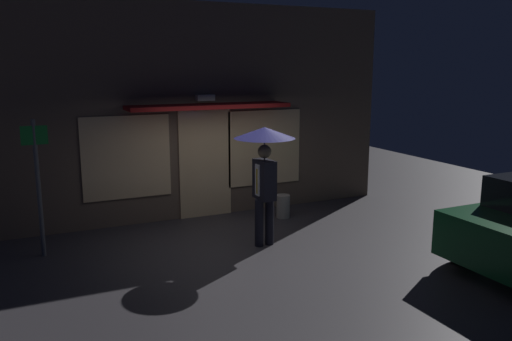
{
  "coord_description": "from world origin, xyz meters",
  "views": [
    {
      "loc": [
        -3.41,
        -7.69,
        3.05
      ],
      "look_at": [
        0.16,
        0.04,
        1.34
      ],
      "focal_mm": 36.28,
      "sensor_mm": 36.0,
      "label": 1
    }
  ],
  "objects": [
    {
      "name": "street_sign_post",
      "position": [
        -3.2,
        1.08,
        1.28
      ],
      "size": [
        0.4,
        0.07,
        2.25
      ],
      "color": "#595B60",
      "rests_on": "ground"
    },
    {
      "name": "ground_plane",
      "position": [
        0.0,
        0.0,
        0.0
      ],
      "size": [
        18.0,
        18.0,
        0.0
      ],
      "primitive_type": "plane",
      "color": "#38353A"
    },
    {
      "name": "person_with_umbrella",
      "position": [
        0.31,
        0.04,
        1.6
      ],
      "size": [
        1.03,
        1.03,
        2.07
      ],
      "rotation": [
        0.0,
        0.0,
        1.6
      ],
      "color": "black",
      "rests_on": "ground"
    },
    {
      "name": "sidewalk_bollard",
      "position": [
        1.4,
        1.39,
        0.24
      ],
      "size": [
        0.28,
        0.28,
        0.48
      ],
      "primitive_type": "cylinder",
      "color": "#9E998E",
      "rests_on": "ground"
    },
    {
      "name": "building_facade",
      "position": [
        -0.0,
        2.34,
        2.13
      ],
      "size": [
        8.26,
        1.0,
        4.3
      ],
      "color": "brown",
      "rests_on": "ground"
    }
  ]
}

